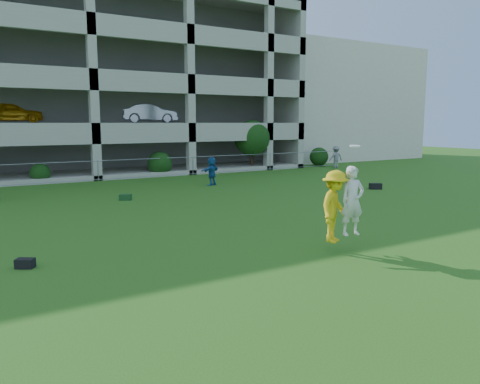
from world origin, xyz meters
TOP-DOWN VIEW (x-y plane):
  - ground at (0.00, 0.00)m, footprint 100.00×100.00m
  - stucco_building at (23.00, 28.00)m, footprint 16.00×14.00m
  - bystander_d at (4.71, 13.99)m, footprint 1.45×1.03m
  - bystander_f at (17.03, 17.76)m, footprint 1.14×0.79m
  - bag_black_b at (-5.70, 3.44)m, footprint 0.47×0.43m
  - crate_d at (7.17, 6.03)m, footprint 0.46×0.46m
  - bag_black_e at (11.01, 8.34)m, footprint 0.67×0.56m
  - bag_green_g at (-0.77, 11.59)m, footprint 0.58×0.51m
  - frisbee_contest at (1.40, 0.74)m, footprint 1.41×1.16m
  - parking_garage at (0.00, 27.70)m, footprint 30.00×14.00m
  - fence at (0.00, 19.00)m, footprint 36.06×0.06m
  - shrub_row at (4.59, 19.70)m, footprint 34.38×2.52m

SIDE VIEW (x-z plane):
  - ground at x=0.00m, z-range 0.00..0.00m
  - bag_black_b at x=-5.70m, z-range 0.00..0.22m
  - bag_green_g at x=-0.77m, z-range 0.00..0.25m
  - crate_d at x=7.17m, z-range 0.00..0.30m
  - bag_black_e at x=11.01m, z-range 0.00..0.30m
  - fence at x=0.00m, z-range 0.01..1.21m
  - bystander_d at x=4.71m, z-range 0.00..1.51m
  - bystander_f at x=17.03m, z-range 0.00..1.62m
  - frisbee_contest at x=1.40m, z-range -0.02..2.48m
  - shrub_row at x=4.59m, z-range -0.24..3.26m
  - stucco_building at x=23.00m, z-range 0.00..10.00m
  - parking_garage at x=0.00m, z-range 0.01..12.01m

